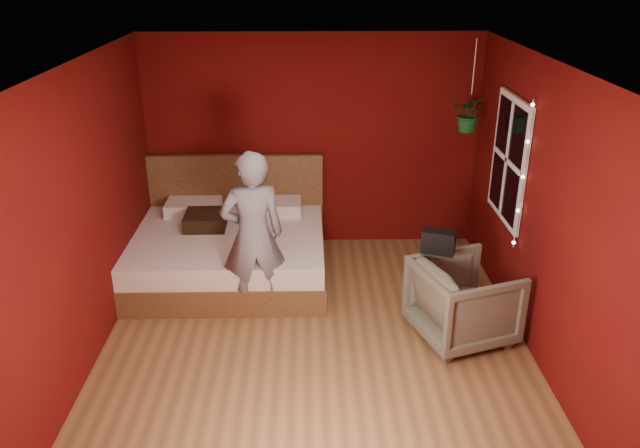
{
  "coord_description": "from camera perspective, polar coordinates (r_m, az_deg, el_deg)",
  "views": [
    {
      "loc": [
        -0.06,
        -5.07,
        3.4
      ],
      "look_at": [
        0.05,
        0.4,
        1.03
      ],
      "focal_mm": 35.0,
      "sensor_mm": 36.0,
      "label": 1
    }
  ],
  "objects": [
    {
      "name": "person",
      "position": [
        6.14,
        -6.16,
        -1.08
      ],
      "size": [
        0.71,
        0.55,
        1.73
      ],
      "primitive_type": "imported",
      "rotation": [
        0.0,
        0.0,
        3.38
      ],
      "color": "gray",
      "rests_on": "ground"
    },
    {
      "name": "armchair",
      "position": [
        6.08,
        12.96,
        -6.89
      ],
      "size": [
        1.08,
        1.07,
        0.78
      ],
      "primitive_type": "imported",
      "rotation": [
        0.0,
        0.0,
        1.9
      ],
      "color": "#696753",
      "rests_on": "ground"
    },
    {
      "name": "fairy_lights",
      "position": [
        6.1,
        18.05,
        4.11
      ],
      "size": [
        0.04,
        0.04,
        1.45
      ],
      "color": "silver",
      "rests_on": "room_walls"
    },
    {
      "name": "bed",
      "position": [
        7.22,
        -8.17,
        -2.19
      ],
      "size": [
        2.14,
        1.82,
        1.18
      ],
      "color": "brown",
      "rests_on": "ground"
    },
    {
      "name": "room_walls",
      "position": [
        5.35,
        -0.5,
        4.68
      ],
      "size": [
        4.04,
        4.54,
        2.62
      ],
      "color": "#570D09",
      "rests_on": "ground"
    },
    {
      "name": "window",
      "position": [
        6.58,
        16.86,
        5.64
      ],
      "size": [
        0.05,
        0.97,
        1.27
      ],
      "color": "white",
      "rests_on": "room_walls"
    },
    {
      "name": "throw_pillow",
      "position": [
        7.22,
        -10.4,
        0.37
      ],
      "size": [
        0.47,
        0.47,
        0.16
      ],
      "primitive_type": "cube",
      "rotation": [
        0.0,
        0.0,
        0.02
      ],
      "color": "black",
      "rests_on": "bed"
    },
    {
      "name": "hanging_plant",
      "position": [
        7.04,
        13.53,
        9.81
      ],
      "size": [
        0.45,
        0.42,
        0.99
      ],
      "color": "silver",
      "rests_on": "room_walls"
    },
    {
      "name": "floor",
      "position": [
        6.1,
        -0.44,
        -10.42
      ],
      "size": [
        4.5,
        4.5,
        0.0
      ],
      "primitive_type": "plane",
      "color": "olive",
      "rests_on": "ground"
    },
    {
      "name": "handbag",
      "position": [
        6.03,
        10.78,
        -1.6
      ],
      "size": [
        0.35,
        0.26,
        0.22
      ],
      "primitive_type": "cube",
      "rotation": [
        0.0,
        0.0,
        -0.37
      ],
      "color": "black",
      "rests_on": "armchair"
    }
  ]
}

